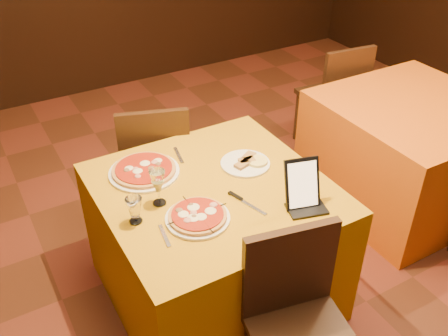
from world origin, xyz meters
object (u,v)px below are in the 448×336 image
wine_glass (158,187)px  pizza_far (144,171)px  tablet (302,184)px  pizza_near (198,217)px  main_table (214,243)px  water_glass (135,210)px  side_table (407,153)px  chair_side_far (330,96)px  chair_main_far (155,161)px

wine_glass → pizza_far: bearing=83.1°
tablet → pizza_near: bearing=179.0°
pizza_far → tablet: tablet is taller
main_table → water_glass: size_ratio=8.46×
side_table → chair_side_far: (0.00, 0.84, 0.08)m
pizza_near → pizza_far: 0.47m
pizza_near → tablet: 0.51m
water_glass → chair_main_far: bearing=62.9°
chair_side_far → wine_glass: bearing=33.6°
chair_side_far → side_table: bearing=96.6°
main_table → side_table: (1.60, 0.13, 0.00)m
chair_side_far → pizza_far: (-1.85, -0.69, 0.31)m
side_table → water_glass: (-2.03, -0.19, 0.44)m
main_table → chair_side_far: bearing=31.2°
water_glass → tablet: tablet is taller
chair_main_far → wine_glass: wine_glass is taller
side_table → wine_glass: 1.95m
chair_side_far → main_table: bearing=37.9°
main_table → side_table: bearing=4.7°
tablet → side_table: bearing=34.7°
chair_side_far → tablet: (-1.31, -1.30, 0.41)m
main_table → water_glass: 0.62m
pizza_near → pizza_far: same height
chair_main_far → tablet: size_ratio=3.73×
chair_main_far → tablet: 1.22m
wine_glass → water_glass: (-0.15, -0.07, -0.03)m
side_table → wine_glass: wine_glass is taller
chair_main_far → pizza_near: bearing=98.2°
pizza_far → wine_glass: bearing=-96.9°
pizza_near → wine_glass: bearing=117.6°
main_table → chair_side_far: 1.87m
main_table → pizza_far: size_ratio=3.00×
chair_side_far → pizza_near: size_ratio=3.05×
chair_main_far → chair_side_far: 1.61m
pizza_far → pizza_near: bearing=-81.5°
water_glass → tablet: (0.73, -0.27, 0.06)m
chair_main_far → tablet: (0.29, -1.11, 0.41)m
main_table → chair_main_far: chair_main_far is taller
pizza_near → chair_main_far: bearing=79.4°
main_table → pizza_far: bearing=131.6°
side_table → chair_main_far: bearing=157.7°
wine_glass → tablet: tablet is taller
wine_glass → main_table: bearing=-2.6°
side_table → water_glass: size_ratio=8.46×
pizza_far → wine_glass: wine_glass is taller
chair_side_far → pizza_near: 2.15m
side_table → chair_side_far: size_ratio=1.21×
pizza_far → main_table: bearing=-48.4°
chair_main_far → pizza_far: chair_main_far is taller
side_table → water_glass: water_glass is taller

